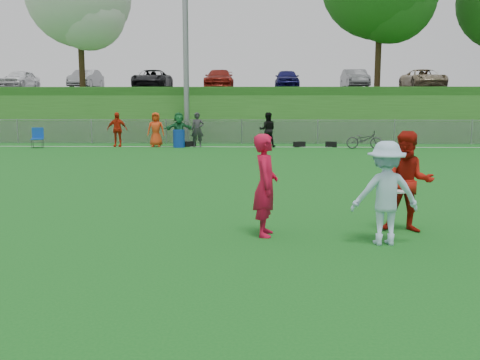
{
  "coord_description": "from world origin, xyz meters",
  "views": [
    {
      "loc": [
        0.8,
        -8.24,
        2.28
      ],
      "look_at": [
        0.52,
        0.5,
        0.97
      ],
      "focal_mm": 40.0,
      "sensor_mm": 36.0,
      "label": 1
    }
  ],
  "objects_px": {
    "player_blue": "(385,193)",
    "frisbee": "(398,192)",
    "recycling_bin": "(179,139)",
    "bicycle": "(364,140)",
    "player_red_center": "(408,182)",
    "player_red_left": "(266,185)"
  },
  "relations": [
    {
      "from": "player_blue",
      "to": "frisbee",
      "type": "distance_m",
      "value": 0.31
    },
    {
      "from": "recycling_bin",
      "to": "bicycle",
      "type": "bearing_deg",
      "value": -3.32
    },
    {
      "from": "frisbee",
      "to": "player_red_center",
      "type": "bearing_deg",
      "value": 61.87
    },
    {
      "from": "player_red_left",
      "to": "frisbee",
      "type": "relative_size",
      "value": 6.38
    },
    {
      "from": "recycling_bin",
      "to": "bicycle",
      "type": "distance_m",
      "value": 8.91
    },
    {
      "from": "player_blue",
      "to": "bicycle",
      "type": "relative_size",
      "value": 0.99
    },
    {
      "from": "bicycle",
      "to": "player_blue",
      "type": "bearing_deg",
      "value": 178.52
    },
    {
      "from": "recycling_bin",
      "to": "bicycle",
      "type": "relative_size",
      "value": 0.51
    },
    {
      "from": "player_red_left",
      "to": "player_red_center",
      "type": "height_order",
      "value": "player_red_center"
    },
    {
      "from": "bicycle",
      "to": "recycling_bin",
      "type": "bearing_deg",
      "value": 95.36
    },
    {
      "from": "player_red_left",
      "to": "recycling_bin",
      "type": "xyz_separation_m",
      "value": [
        -3.95,
        17.08,
        -0.44
      ]
    },
    {
      "from": "recycling_bin",
      "to": "player_red_center",
      "type": "bearing_deg",
      "value": -69.0
    },
    {
      "from": "frisbee",
      "to": "bicycle",
      "type": "distance_m",
      "value": 17.1
    },
    {
      "from": "player_blue",
      "to": "frisbee",
      "type": "xyz_separation_m",
      "value": [
        0.24,
        0.19,
        -0.01
      ]
    },
    {
      "from": "player_red_center",
      "to": "recycling_bin",
      "type": "xyz_separation_m",
      "value": [
        -6.42,
        16.74,
        -0.45
      ]
    },
    {
      "from": "frisbee",
      "to": "player_red_left",
      "type": "bearing_deg",
      "value": 172.11
    },
    {
      "from": "player_red_center",
      "to": "frisbee",
      "type": "bearing_deg",
      "value": -106.47
    },
    {
      "from": "player_red_center",
      "to": "player_blue",
      "type": "xyz_separation_m",
      "value": [
        -0.59,
        -0.83,
        -0.05
      ]
    },
    {
      "from": "player_red_left",
      "to": "recycling_bin",
      "type": "relative_size",
      "value": 2.02
    },
    {
      "from": "player_blue",
      "to": "bicycle",
      "type": "bearing_deg",
      "value": -103.37
    },
    {
      "from": "player_red_center",
      "to": "frisbee",
      "type": "height_order",
      "value": "player_red_center"
    },
    {
      "from": "player_red_left",
      "to": "recycling_bin",
      "type": "height_order",
      "value": "player_red_left"
    }
  ]
}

